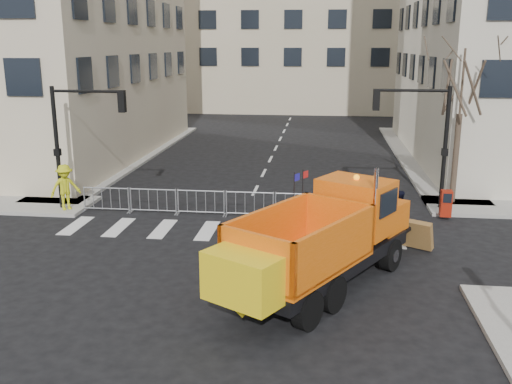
# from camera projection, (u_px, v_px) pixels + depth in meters

# --- Properties ---
(ground) EXTENTS (120.00, 120.00, 0.00)m
(ground) POSITION_uv_depth(u_px,v_px,m) (207.00, 290.00, 16.94)
(ground) COLOR black
(ground) RESTS_ON ground
(sidewalk_back) EXTENTS (64.00, 5.00, 0.15)m
(sidewalk_back) POSITION_uv_depth(u_px,v_px,m) (246.00, 208.00, 25.09)
(sidewalk_back) COLOR gray
(sidewalk_back) RESTS_ON ground
(traffic_light_left) EXTENTS (0.18, 0.18, 5.40)m
(traffic_light_left) POSITION_uv_depth(u_px,v_px,m) (57.00, 150.00, 24.39)
(traffic_light_left) COLOR black
(traffic_light_left) RESTS_ON ground
(traffic_light_right) EXTENTS (0.18, 0.18, 5.40)m
(traffic_light_right) POSITION_uv_depth(u_px,v_px,m) (445.00, 150.00, 24.40)
(traffic_light_right) COLOR black
(traffic_light_right) RESTS_ON ground
(crowd_barriers) EXTENTS (12.60, 0.60, 1.10)m
(crowd_barriers) POSITION_uv_depth(u_px,v_px,m) (225.00, 203.00, 24.19)
(crowd_barriers) COLOR #9EA0A5
(crowd_barriers) RESTS_ON ground
(street_tree) EXTENTS (3.00, 3.00, 7.50)m
(street_tree) POSITION_uv_depth(u_px,v_px,m) (459.00, 123.00, 25.02)
(street_tree) COLOR #382B21
(street_tree) RESTS_ON ground
(plow_truck) EXTENTS (6.89, 9.29, 3.62)m
(plow_truck) POSITION_uv_depth(u_px,v_px,m) (321.00, 239.00, 16.59)
(plow_truck) COLOR black
(plow_truck) RESTS_ON ground
(cop_a) EXTENTS (0.65, 0.45, 1.69)m
(cop_a) POSITION_uv_depth(u_px,v_px,m) (356.00, 221.00, 20.73)
(cop_a) COLOR black
(cop_a) RESTS_ON ground
(cop_b) EXTENTS (0.87, 0.70, 1.69)m
(cop_b) POSITION_uv_depth(u_px,v_px,m) (398.00, 212.00, 21.93)
(cop_b) COLOR black
(cop_b) RESTS_ON ground
(cop_c) EXTENTS (1.14, 0.96, 1.82)m
(cop_c) POSITION_uv_depth(u_px,v_px,m) (362.00, 211.00, 21.79)
(cop_c) COLOR black
(cop_c) RESTS_ON ground
(worker) EXTENTS (1.44, 1.41, 1.98)m
(worker) POSITION_uv_depth(u_px,v_px,m) (65.00, 187.00, 24.44)
(worker) COLOR #BBBE16
(worker) RESTS_ON sidewalk_back
(newspaper_box) EXTENTS (0.46, 0.41, 1.10)m
(newspaper_box) POSITION_uv_depth(u_px,v_px,m) (446.00, 203.00, 23.60)
(newspaper_box) COLOR maroon
(newspaper_box) RESTS_ON sidewalk_back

